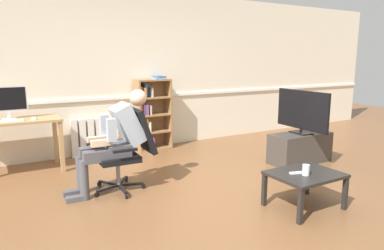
% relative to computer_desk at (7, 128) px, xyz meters
% --- Properties ---
extents(ground_plane, '(18.00, 18.00, 0.00)m').
position_rel_computer_desk_xyz_m(ground_plane, '(1.99, -2.15, -0.65)').
color(ground_plane, brown).
extents(back_wall, '(12.00, 0.13, 2.70)m').
position_rel_computer_desk_xyz_m(back_wall, '(1.99, 0.50, 0.70)').
color(back_wall, beige).
rests_on(back_wall, ground_plane).
extents(computer_desk, '(1.36, 0.59, 0.76)m').
position_rel_computer_desk_xyz_m(computer_desk, '(0.00, 0.00, 0.00)').
color(computer_desk, tan).
rests_on(computer_desk, ground_plane).
extents(imac_monitor, '(0.50, 0.14, 0.45)m').
position_rel_computer_desk_xyz_m(imac_monitor, '(0.04, 0.08, 0.37)').
color(imac_monitor, silver).
rests_on(imac_monitor, computer_desk).
extents(keyboard, '(0.43, 0.12, 0.02)m').
position_rel_computer_desk_xyz_m(keyboard, '(-0.01, -0.14, 0.12)').
color(keyboard, silver).
rests_on(keyboard, computer_desk).
extents(computer_mouse, '(0.06, 0.10, 0.03)m').
position_rel_computer_desk_xyz_m(computer_mouse, '(0.32, -0.12, 0.12)').
color(computer_mouse, white).
rests_on(computer_mouse, computer_desk).
extents(bookshelf, '(0.61, 0.29, 1.27)m').
position_rel_computer_desk_xyz_m(bookshelf, '(2.23, 0.29, -0.03)').
color(bookshelf, olive).
rests_on(bookshelf, ground_plane).
extents(radiator, '(0.76, 0.08, 0.62)m').
position_rel_computer_desk_xyz_m(radiator, '(1.28, 0.39, -0.34)').
color(radiator, white).
rests_on(radiator, ground_plane).
extents(office_chair, '(0.76, 0.61, 0.99)m').
position_rel_computer_desk_xyz_m(office_chair, '(1.23, -1.34, -0.12)').
color(office_chair, black).
rests_on(office_chair, ground_plane).
extents(person_seated, '(1.01, 0.40, 1.21)m').
position_rel_computer_desk_xyz_m(person_seated, '(1.06, -1.33, 0.00)').
color(person_seated, '#4C4C51').
rests_on(person_seated, ground_plane).
extents(tv_stand, '(0.97, 0.42, 0.45)m').
position_rel_computer_desk_xyz_m(tv_stand, '(3.88, -1.61, -0.42)').
color(tv_stand, '#3D3833').
rests_on(tv_stand, ground_plane).
extents(tv_screen, '(0.22, 1.01, 0.65)m').
position_rel_computer_desk_xyz_m(tv_screen, '(3.88, -1.61, 0.15)').
color(tv_screen, black).
rests_on(tv_screen, tv_stand).
extents(coffee_table, '(0.72, 0.57, 0.39)m').
position_rel_computer_desk_xyz_m(coffee_table, '(2.64, -2.82, -0.31)').
color(coffee_table, black).
rests_on(coffee_table, ground_plane).
extents(drinking_glass, '(0.07, 0.07, 0.11)m').
position_rel_computer_desk_xyz_m(drinking_glass, '(2.59, -2.87, -0.20)').
color(drinking_glass, silver).
rests_on(drinking_glass, coffee_table).
extents(spare_remote, '(0.15, 0.08, 0.02)m').
position_rel_computer_desk_xyz_m(spare_remote, '(2.54, -2.79, -0.25)').
color(spare_remote, white).
rests_on(spare_remote, coffee_table).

